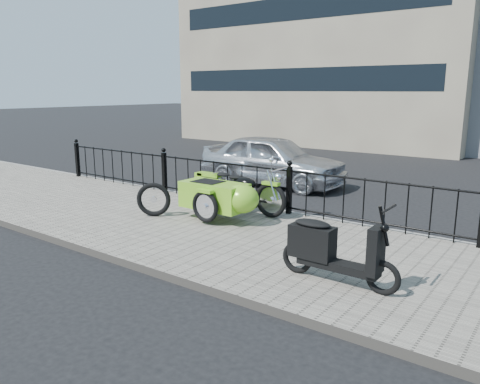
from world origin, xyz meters
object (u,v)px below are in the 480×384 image
Objects in this scene: motorcycle_sidecar at (226,195)px; spare_tire at (154,200)px; scooter at (330,250)px; sedan_car at (272,160)px.

motorcycle_sidecar is 3.39× the size of spare_tire.
sedan_car is at bearing 128.66° from scooter.
scooter is (2.92, -1.56, -0.05)m from motorcycle_sidecar.
motorcycle_sidecar is 3.31m from scooter.
scooter is 4.28m from spare_tire.
sedan_car reaches higher than spare_tire.
scooter is at bearing -28.08° from motorcycle_sidecar.
scooter reaches higher than motorcycle_sidecar.
motorcycle_sidecar is at bearing -161.67° from sedan_car.
motorcycle_sidecar reaches higher than spare_tire.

